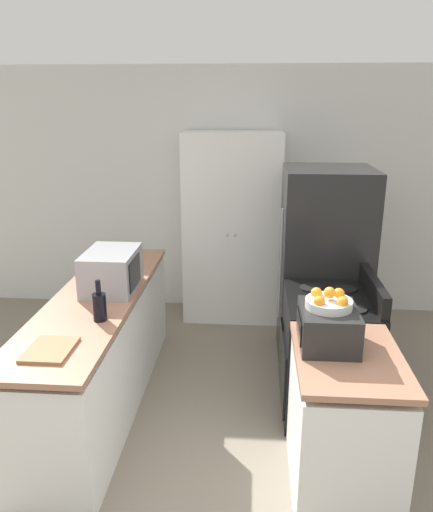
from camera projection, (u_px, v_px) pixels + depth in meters
name	position (u px, v px, depth m)	size (l,w,h in m)	color
wall_back	(227.00, 192.00, 5.38)	(7.00, 0.06, 2.60)	silver
counter_left	(100.00, 352.00, 3.77)	(0.60, 2.37, 0.89)	silver
counter_right	(343.00, 425.00, 2.93)	(0.60, 0.84, 0.89)	silver
pantry_cabinet	(232.00, 228.00, 5.18)	(0.99, 0.54, 1.95)	white
stove	(327.00, 353.00, 3.71)	(0.66, 0.78, 1.05)	black
refrigerator	(324.00, 268.00, 4.34)	(0.76, 0.73, 1.72)	black
microwave	(112.00, 270.00, 3.71)	(0.37, 0.51, 0.30)	#939399
wine_bottle	(100.00, 306.00, 3.20)	(0.09, 0.09, 0.27)	black
toaster_oven	(328.00, 327.00, 2.87)	(0.33, 0.40, 0.23)	black
fruit_bowl	(329.00, 302.00, 2.84)	(0.27, 0.27, 0.13)	silver
cutting_board	(50.00, 350.00, 2.83)	(0.25, 0.31, 0.02)	#8E6642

